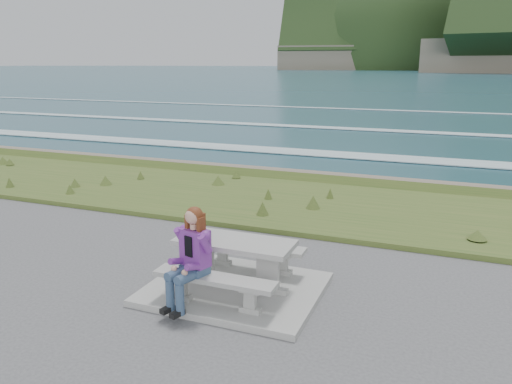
% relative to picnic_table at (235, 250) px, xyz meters
% --- Properties ---
extents(concrete_slab, '(2.60, 2.10, 0.10)m').
position_rel_picnic_table_xyz_m(concrete_slab, '(-0.00, 0.00, -0.63)').
color(concrete_slab, gray).
rests_on(concrete_slab, ground).
extents(picnic_table, '(1.80, 0.75, 0.75)m').
position_rel_picnic_table_xyz_m(picnic_table, '(0.00, 0.00, 0.00)').
color(picnic_table, gray).
rests_on(picnic_table, concrete_slab).
extents(bench_landward, '(1.80, 0.35, 0.45)m').
position_rel_picnic_table_xyz_m(bench_landward, '(0.00, -0.70, -0.23)').
color(bench_landward, gray).
rests_on(bench_landward, concrete_slab).
extents(bench_seaward, '(1.80, 0.35, 0.45)m').
position_rel_picnic_table_xyz_m(bench_seaward, '(0.00, 0.70, -0.23)').
color(bench_seaward, gray).
rests_on(bench_seaward, concrete_slab).
extents(grass_verge, '(160.00, 4.50, 0.22)m').
position_rel_picnic_table_xyz_m(grass_verge, '(-0.00, 5.00, -0.68)').
color(grass_verge, '#375720').
rests_on(grass_verge, ground).
extents(shore_drop, '(160.00, 0.80, 2.20)m').
position_rel_picnic_table_xyz_m(shore_drop, '(-0.00, 7.90, -0.68)').
color(shore_drop, '#635C4A').
rests_on(shore_drop, ground).
extents(ocean, '(1600.00, 1600.00, 0.09)m').
position_rel_picnic_table_xyz_m(ocean, '(-0.00, 25.09, -2.42)').
color(ocean, '#204C5C').
rests_on(ocean, ground).
extents(seated_woman, '(0.58, 0.79, 1.43)m').
position_rel_picnic_table_xyz_m(seated_woman, '(-0.35, -0.83, -0.06)').
color(seated_woman, navy).
rests_on(seated_woman, concrete_slab).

